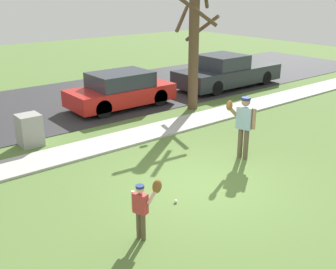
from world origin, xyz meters
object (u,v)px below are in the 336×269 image
Objects in this scene: utility_cabinet at (30,130)px; street_tree_near at (194,44)px; parked_hatchback_red at (121,90)px; parked_pickup_dark at (227,72)px; person_adult at (243,121)px; person_child at (144,202)px; baseball at (176,201)px.

street_tree_near is at bearing -0.98° from utility_cabinet.
parked_pickup_dark is (5.56, -0.16, 0.01)m from parked_hatchback_red.
person_adult is 6.18m from parked_hatchback_red.
person_child is 0.25× the size of street_tree_near.
utility_cabinet is 9.87m from parked_pickup_dark.
parked_hatchback_red is (-2.00, 1.83, -1.73)m from street_tree_near.
person_child is 8.65m from street_tree_near.
person_child is 1.55m from baseball.
utility_cabinet reaches higher than baseball.
person_child is 15.06× the size of baseball.
street_tree_near reaches higher than person_adult.
street_tree_near is 4.30m from parked_pickup_dark.
parked_pickup_dark is at bearing 38.10° from baseball.
parked_hatchback_red is at bearing 66.20° from baseball.
street_tree_near is 0.86× the size of parked_pickup_dark.
person_adult is 6.01m from utility_cabinet.
parked_pickup_dark reaches higher than parked_hatchback_red.
street_tree_near is 3.21m from parked_hatchback_red.
person_adult is at bearing -133.64° from parked_pickup_dark.
utility_cabinet is at bearing -157.51° from parked_hatchback_red.
parked_pickup_dark is (3.57, 1.68, -1.71)m from street_tree_near.
parked_hatchback_red reaches higher than utility_cabinet.
person_child is 12.31m from parked_pickup_dark.
person_adult is at bearing -91.52° from parked_hatchback_red.
person_adult reaches higher than baseball.
street_tree_near reaches higher than baseball.
utility_cabinet is 0.21× the size of street_tree_near.
person_adult is 1.81× the size of utility_cabinet.
person_child is at bearing -91.17° from utility_cabinet.
street_tree_near is at bearing 24.52° from person_child.
person_adult reaches higher than parked_hatchback_red.
person_adult is 1.50× the size of person_child.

